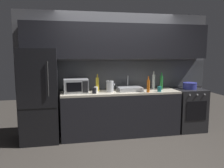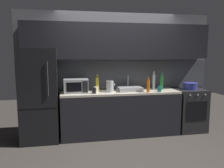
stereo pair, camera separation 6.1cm
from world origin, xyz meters
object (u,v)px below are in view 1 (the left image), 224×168
object	(u,v)px
microwave	(76,86)
wine_bottle_clear	(154,81)
wine_bottle_green	(161,82)
mug_dark	(94,91)
wine_bottle_yellow	(97,84)
kettle	(110,86)
oven_range	(189,109)
refrigerator	(40,96)
cooking_pot	(190,86)
mug_white	(96,90)
mug_teal	(159,89)
wine_bottle_orange	(148,86)

from	to	relation	value
microwave	wine_bottle_clear	world-z (taller)	wine_bottle_clear
wine_bottle_green	mug_dark	distance (m)	1.46
wine_bottle_yellow	wine_bottle_green	world-z (taller)	wine_bottle_green
kettle	mug_dark	distance (m)	0.35
oven_range	kettle	size ratio (longest dim) A/B	3.69
refrigerator	wine_bottle_green	distance (m)	2.47
mug_dark	wine_bottle_clear	bearing A→B (deg)	13.13
microwave	cooking_pot	distance (m)	2.41
microwave	cooking_pot	world-z (taller)	microwave
wine_bottle_yellow	mug_dark	distance (m)	0.31
microwave	mug_white	distance (m)	0.39
microwave	wine_bottle_green	distance (m)	1.78
kettle	mug_white	size ratio (longest dim) A/B	2.25
refrigerator	mug_teal	size ratio (longest dim) A/B	16.62
refrigerator	mug_dark	xyz separation A→B (m)	(1.02, -0.14, 0.08)
refrigerator	cooking_pot	bearing A→B (deg)	0.00
wine_bottle_clear	mug_white	bearing A→B (deg)	-171.96
mug_dark	wine_bottle_green	bearing A→B (deg)	7.40
microwave	wine_bottle_orange	world-z (taller)	wine_bottle_orange
refrigerator	wine_bottle_clear	size ratio (longest dim) A/B	4.61
kettle	mug_white	xyz separation A→B (m)	(-0.28, 0.01, -0.06)
refrigerator	oven_range	xyz separation A→B (m)	(3.09, -0.00, -0.42)
microwave	refrigerator	bearing A→B (deg)	-178.45
mug_teal	cooking_pot	xyz separation A→B (m)	(0.78, 0.20, 0.02)
wine_bottle_clear	mug_white	world-z (taller)	wine_bottle_clear
mug_white	wine_bottle_orange	bearing A→B (deg)	-11.56
refrigerator	wine_bottle_yellow	distance (m)	1.13
microwave	wine_bottle_yellow	distance (m)	0.45
wine_bottle_green	mug_dark	bearing A→B (deg)	-172.60
refrigerator	wine_bottle_yellow	size ratio (longest dim) A/B	5.09
microwave	mug_white	size ratio (longest dim) A/B	4.24
kettle	microwave	bearing A→B (deg)	176.19
wine_bottle_yellow	cooking_pot	bearing A→B (deg)	-3.91
microwave	mug_dark	bearing A→B (deg)	-25.27
wine_bottle_green	mug_teal	distance (m)	0.30
cooking_pot	wine_bottle_clear	bearing A→B (deg)	167.57
wine_bottle_yellow	wine_bottle_clear	size ratio (longest dim) A/B	0.91
wine_bottle_green	cooking_pot	xyz separation A→B (m)	(0.63, -0.05, -0.08)
wine_bottle_orange	cooking_pot	distance (m)	1.05
mug_white	mug_dark	xyz separation A→B (m)	(-0.05, -0.13, -0.00)
kettle	mug_teal	size ratio (longest dim) A/B	2.32
refrigerator	mug_teal	world-z (taller)	refrigerator
refrigerator	mug_white	distance (m)	1.07
microwave	mug_teal	bearing A→B (deg)	-7.53
mug_white	cooking_pot	distance (m)	2.03
wine_bottle_clear	cooking_pot	size ratio (longest dim) A/B	1.30
refrigerator	mug_dark	world-z (taller)	refrigerator
kettle	wine_bottle_clear	size ratio (longest dim) A/B	0.64
wine_bottle_clear	wine_bottle_orange	distance (m)	0.47
refrigerator	microwave	distance (m)	0.70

